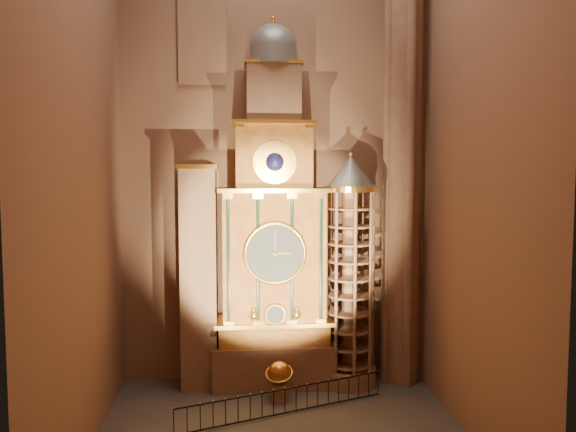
{
  "coord_description": "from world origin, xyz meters",
  "views": [
    {
      "loc": [
        -1.48,
        -18.34,
        9.51
      ],
      "look_at": [
        0.48,
        3.0,
        8.01
      ],
      "focal_mm": 32.0,
      "sensor_mm": 36.0,
      "label": 1
    }
  ],
  "objects": [
    {
      "name": "stained_glass_window",
      "position": [
        -3.2,
        5.92,
        16.5
      ],
      "size": [
        2.2,
        0.14,
        5.2
      ],
      "color": "navy",
      "rests_on": "wall_back"
    },
    {
      "name": "gothic_pier",
      "position": [
        6.1,
        5.0,
        11.0
      ],
      "size": [
        2.04,
        2.04,
        22.0
      ],
      "color": "#8C634C",
      "rests_on": "floor"
    },
    {
      "name": "wall_left",
      "position": [
        -7.0,
        0.0,
        11.0
      ],
      "size": [
        0.0,
        22.0,
        22.0
      ],
      "primitive_type": "plane",
      "rotation": [
        1.57,
        0.0,
        1.57
      ],
      "color": "#8A5E4A",
      "rests_on": "floor"
    },
    {
      "name": "wall_back",
      "position": [
        0.0,
        6.0,
        11.0
      ],
      "size": [
        22.0,
        0.0,
        22.0
      ],
      "primitive_type": "plane",
      "rotation": [
        1.57,
        0.0,
        0.0
      ],
      "color": "#8A5E4A",
      "rests_on": "floor"
    },
    {
      "name": "iron_railing",
      "position": [
        0.24,
        1.76,
        0.57
      ],
      "size": [
        8.51,
        2.98,
        1.05
      ],
      "color": "black",
      "rests_on": "floor"
    },
    {
      "name": "stair_turret",
      "position": [
        3.5,
        4.7,
        5.27
      ],
      "size": [
        2.5,
        2.5,
        10.8
      ],
      "color": "#8C634C",
      "rests_on": "floor"
    },
    {
      "name": "astronomical_clock",
      "position": [
        0.0,
        4.96,
        6.68
      ],
      "size": [
        5.6,
        2.41,
        16.7
      ],
      "color": "#8C634C",
      "rests_on": "floor"
    },
    {
      "name": "wall_right",
      "position": [
        7.0,
        0.0,
        11.0
      ],
      "size": [
        0.0,
        22.0,
        22.0
      ],
      "primitive_type": "plane",
      "rotation": [
        1.57,
        0.0,
        -1.57
      ],
      "color": "#8A5E4A",
      "rests_on": "floor"
    },
    {
      "name": "portrait_tower",
      "position": [
        -3.4,
        4.98,
        5.15
      ],
      "size": [
        1.8,
        1.6,
        10.2
      ],
      "color": "#8C634C",
      "rests_on": "floor"
    },
    {
      "name": "celestial_globe",
      "position": [
        0.11,
        3.12,
        1.04
      ],
      "size": [
        1.45,
        1.41,
        1.73
      ],
      "color": "#8C634C",
      "rests_on": "floor"
    }
  ]
}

